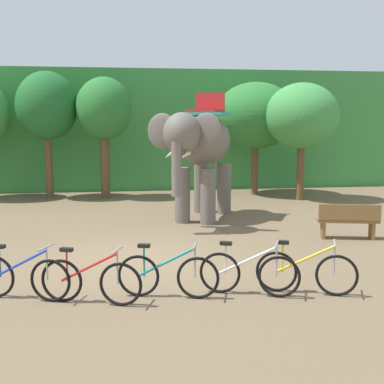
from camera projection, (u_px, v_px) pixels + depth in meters
ground_plane at (133, 261)px, 10.97m from camera, size 80.00×80.00×0.00m
foliage_hedge at (121, 129)px, 24.56m from camera, size 36.00×6.00×5.08m
tree_center_left at (47, 106)px, 19.48m from camera, size 2.29×2.29×4.77m
tree_far_right at (104, 110)px, 19.46m from camera, size 2.09×2.09×4.56m
tree_right at (256, 116)px, 20.47m from camera, size 3.23×3.23×4.44m
tree_left at (302, 116)px, 19.07m from camera, size 2.71×2.71×4.31m
elephant at (201, 146)px, 15.25m from camera, size 3.07×4.13×3.78m
bike_blue at (22, 277)px, 8.54m from camera, size 1.62×0.74×0.92m
bike_red at (91, 281)px, 8.34m from camera, size 1.63×0.71×0.92m
bike_teal at (168, 275)px, 8.64m from camera, size 1.67×0.61×0.92m
bike_white at (249, 273)px, 8.76m from camera, size 1.61×0.75×0.92m
bike_yellow at (306, 272)px, 8.83m from camera, size 1.61×0.75×0.92m
wooden_bench at (348, 220)px, 12.94m from camera, size 1.55×0.74×0.89m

